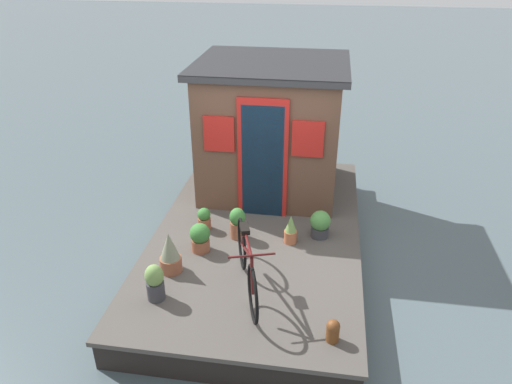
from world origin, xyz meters
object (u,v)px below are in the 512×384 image
at_px(potted_plant_rosemary, 238,223).
at_px(potted_plant_lavender, 291,230).
at_px(potted_plant_succulent, 200,237).
at_px(potted_plant_geranium, 155,282).
at_px(bicycle, 247,264).
at_px(potted_plant_sage, 170,253).
at_px(potted_plant_ivy, 320,224).
at_px(mooring_bollard, 333,330).
at_px(potted_plant_fern, 204,219).
at_px(houseboat_cabin, 271,127).

bearing_deg(potted_plant_rosemary, potted_plant_lavender, -90.91).
bearing_deg(potted_plant_succulent, potted_plant_lavender, -72.12).
height_order(potted_plant_rosemary, potted_plant_succulent, potted_plant_rosemary).
bearing_deg(potted_plant_succulent, potted_plant_geranium, 165.74).
relative_size(bicycle, potted_plant_succulent, 3.87).
height_order(bicycle, potted_plant_sage, bicycle).
xyz_separation_m(potted_plant_ivy, mooring_bollard, (-1.96, -0.21, -0.06)).
distance_m(potted_plant_fern, mooring_bollard, 2.64).
distance_m(potted_plant_succulent, potted_plant_fern, 0.53).
height_order(houseboat_cabin, potted_plant_ivy, houseboat_cabin).
bearing_deg(potted_plant_ivy, potted_plant_sage, 120.87).
relative_size(bicycle, potted_plant_sage, 2.83).
relative_size(potted_plant_sage, mooring_bollard, 2.10).
xyz_separation_m(potted_plant_rosemary, potted_plant_succulent, (-0.39, 0.43, -0.03)).
height_order(potted_plant_ivy, potted_plant_lavender, potted_plant_lavender).
relative_size(potted_plant_rosemary, potted_plant_succulent, 1.14).
bearing_deg(bicycle, potted_plant_rosemary, 16.43).
bearing_deg(potted_plant_succulent, potted_plant_sage, 152.87).
relative_size(potted_plant_rosemary, potted_plant_lavender, 1.08).
relative_size(bicycle, potted_plant_fern, 4.68).
distance_m(bicycle, potted_plant_sage, 1.03).
bearing_deg(potted_plant_ivy, potted_plant_geranium, 131.60).
bearing_deg(mooring_bollard, houseboat_cabin, 17.89).
distance_m(bicycle, mooring_bollard, 1.23).
height_order(houseboat_cabin, mooring_bollard, houseboat_cabin).
xyz_separation_m(potted_plant_lavender, potted_plant_geranium, (-1.40, 1.42, 0.03)).
relative_size(houseboat_cabin, potted_plant_fern, 6.88).
bearing_deg(potted_plant_ivy, potted_plant_lavender, 118.67).
bearing_deg(mooring_bollard, potted_plant_succulent, 52.02).
distance_m(houseboat_cabin, potted_plant_geranium, 3.25).
xyz_separation_m(bicycle, potted_plant_rosemary, (1.09, 0.32, -0.13)).
relative_size(potted_plant_fern, mooring_bollard, 1.27).
distance_m(potted_plant_succulent, potted_plant_geranium, 1.05).
bearing_deg(potted_plant_lavender, potted_plant_fern, 83.07).
distance_m(potted_plant_rosemary, mooring_bollard, 2.21).
bearing_deg(bicycle, potted_plant_ivy, -31.94).
bearing_deg(bicycle, houseboat_cabin, 1.55).
bearing_deg(potted_plant_succulent, mooring_bollard, -127.98).
xyz_separation_m(potted_plant_succulent, mooring_bollard, (-1.37, -1.76, -0.07)).
distance_m(potted_plant_ivy, potted_plant_fern, 1.63).
xyz_separation_m(houseboat_cabin, mooring_bollard, (-3.35, -1.08, -0.91)).
bearing_deg(potted_plant_sage, potted_plant_rosemary, -37.79).
bearing_deg(potted_plant_sage, houseboat_cabin, -20.60).
distance_m(potted_plant_succulent, mooring_bollard, 2.23).
bearing_deg(potted_plant_fern, potted_plant_geranium, 173.42).
bearing_deg(potted_plant_succulent, potted_plant_fern, 8.73).
distance_m(potted_plant_ivy, potted_plant_lavender, 0.44).
height_order(potted_plant_sage, potted_plant_fern, potted_plant_sage).
distance_m(potted_plant_lavender, mooring_bollard, 1.85).
bearing_deg(potted_plant_ivy, potted_plant_rosemary, 100.17).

